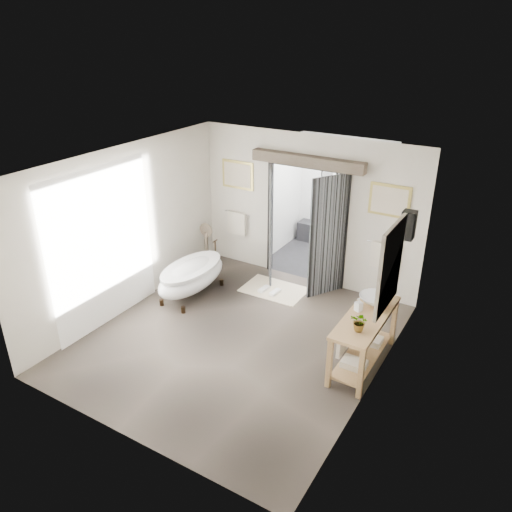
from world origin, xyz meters
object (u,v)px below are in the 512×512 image
Objects in this scene: rug at (274,290)px; basin at (375,300)px; clawfoot_tub at (192,276)px; vanity at (362,336)px.

rug is 2.58× the size of basin.
clawfoot_tub is 1.42× the size of rug.
basin is (0.02, 0.36, 0.42)m from vanity.
vanity reaches higher than rug.
clawfoot_tub is at bearing 173.61° from vanity.
clawfoot_tub is 3.48m from vanity.
basin is (3.48, -0.03, 0.52)m from clawfoot_tub.
basin is (2.24, -0.98, 0.92)m from rug.
basin is at bearing -23.68° from rug.
clawfoot_tub reaches higher than rug.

